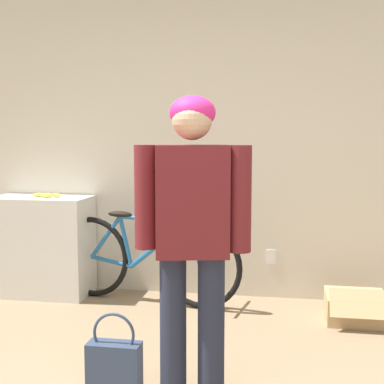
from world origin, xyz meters
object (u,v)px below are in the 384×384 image
bicycle (144,259)px  handbag (114,364)px  person (192,221)px  banana (47,195)px  cardboard_box (355,307)px

bicycle → handbag: bearing=-70.6°
person → banana: 2.19m
bicycle → cardboard_box: bearing=4.5°
bicycle → cardboard_box: (1.66, -0.17, -0.26)m
person → handbag: size_ratio=3.63×
handbag → cardboard_box: bearing=43.9°
bicycle → banana: bearing=-173.4°
person → banana: bearing=122.1°
handbag → bicycle: bearing=99.1°
bicycle → cardboard_box: bicycle is taller
banana → person: bearing=-45.7°
bicycle → banana: size_ratio=5.97×
person → handbag: (-0.42, -0.03, -0.78)m
person → cardboard_box: person is taller
cardboard_box → person: bearing=-126.7°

